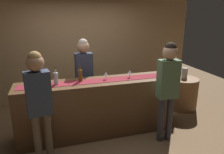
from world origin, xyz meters
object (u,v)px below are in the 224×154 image
object	(u,v)px
wine_bottle_amber	(80,75)
wine_glass_near_customer	(159,71)
bartender	(84,71)
customer_sipping	(168,82)
wine_glass_mid_counter	(106,74)
wine_bottle_clear	(56,78)
round_side_table	(183,93)
wine_glass_far_end	(130,72)
customer_browsing	(39,97)
vase_on_side_table	(185,73)

from	to	relation	value
wine_bottle_amber	wine_glass_near_customer	size ratio (longest dim) A/B	2.10
bartender	customer_sipping	world-z (taller)	customer_sipping
wine_bottle_amber	wine_glass_mid_counter	size ratio (longest dim) A/B	2.10
wine_bottle_clear	round_side_table	bearing A→B (deg)	10.24
wine_glass_far_end	round_side_table	world-z (taller)	wine_glass_far_end
wine_bottle_clear	bartender	bearing A→B (deg)	45.51
wine_glass_far_end	customer_browsing	bearing A→B (deg)	-158.92
wine_glass_far_end	bartender	xyz separation A→B (m)	(-0.78, 0.54, -0.07)
bartender	wine_glass_near_customer	bearing A→B (deg)	152.74
wine_bottle_amber	round_side_table	distance (m)	2.65
wine_bottle_clear	wine_glass_far_end	world-z (taller)	wine_bottle_clear
customer_browsing	vase_on_side_table	distance (m)	3.41
bartender	customer_browsing	world-z (taller)	bartender
round_side_table	vase_on_side_table	distance (m)	0.49
wine_glass_near_customer	wine_glass_mid_counter	size ratio (longest dim) A/B	1.00
wine_glass_mid_counter	wine_bottle_amber	bearing A→B (deg)	177.17
wine_glass_far_end	customer_sipping	size ratio (longest dim) A/B	0.08
wine_glass_near_customer	wine_glass_mid_counter	bearing A→B (deg)	175.02
wine_bottle_amber	wine_glass_near_customer	world-z (taller)	wine_bottle_amber
wine_bottle_clear	wine_glass_far_end	size ratio (longest dim) A/B	2.10
wine_glass_near_customer	customer_browsing	xyz separation A→B (m)	(-2.19, -0.54, -0.07)
wine_glass_mid_counter	round_side_table	xyz separation A→B (m)	(2.02, 0.48, -0.78)
wine_bottle_clear	bartender	distance (m)	0.82
wine_glass_far_end	wine_glass_near_customer	bearing A→B (deg)	-8.66
wine_glass_far_end	customer_sipping	bearing A→B (deg)	-54.18
wine_bottle_amber	wine_bottle_clear	bearing A→B (deg)	-170.68
customer_sipping	vase_on_side_table	world-z (taller)	customer_sipping
round_side_table	wine_glass_near_customer	bearing A→B (deg)	-150.13
wine_glass_mid_counter	bartender	world-z (taller)	bartender
wine_glass_near_customer	round_side_table	world-z (taller)	wine_glass_near_customer
wine_bottle_clear	bartender	size ratio (longest dim) A/B	0.17
wine_bottle_clear	wine_bottle_amber	xyz separation A→B (m)	(0.42, 0.07, 0.00)
wine_glass_mid_counter	bartender	xyz separation A→B (m)	(-0.31, 0.54, -0.07)
wine_glass_mid_counter	wine_glass_far_end	size ratio (longest dim) A/B	1.00
wine_bottle_clear	wine_bottle_amber	size ratio (longest dim) A/B	1.00
bartender	wine_glass_mid_counter	bearing A→B (deg)	117.81
wine_bottle_clear	customer_sipping	size ratio (longest dim) A/B	0.17
wine_bottle_clear	wine_glass_mid_counter	xyz separation A→B (m)	(0.88, 0.05, -0.01)
wine_glass_mid_counter	customer_browsing	size ratio (longest dim) A/B	0.08
wine_glass_near_customer	customer_sipping	size ratio (longest dim) A/B	0.08
wine_bottle_clear	vase_on_side_table	bearing A→B (deg)	11.00
wine_bottle_clear	customer_sipping	distance (m)	1.89
wine_bottle_amber	vase_on_side_table	bearing A→B (deg)	11.28
customer_sipping	round_side_table	bearing A→B (deg)	48.46
wine_bottle_clear	wine_glass_near_customer	world-z (taller)	wine_bottle_clear
wine_glass_far_end	round_side_table	bearing A→B (deg)	17.19
wine_bottle_clear	wine_glass_near_customer	bearing A→B (deg)	-1.30
customer_sipping	wine_bottle_clear	bearing A→B (deg)	165.93
bartender	wine_bottle_amber	bearing A→B (deg)	71.34
customer_browsing	round_side_table	world-z (taller)	customer_browsing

